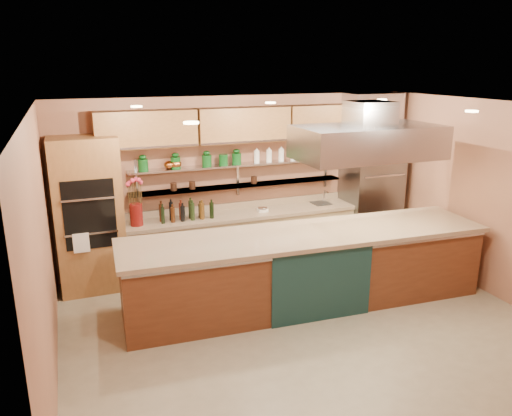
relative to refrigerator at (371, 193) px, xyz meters
name	(u,v)px	position (x,y,z in m)	size (l,w,h in m)	color
floor	(304,326)	(-2.35, -2.14, -1.06)	(6.00, 5.00, 0.02)	gray
ceiling	(311,107)	(-2.35, -2.14, 1.75)	(6.00, 5.00, 0.02)	black
wall_back	(240,181)	(-2.35, 0.36, 0.35)	(6.00, 0.04, 2.80)	#A76D4F
wall_front	(453,316)	(-2.35, -4.64, 0.35)	(6.00, 0.04, 2.80)	#A76D4F
wall_left	(42,256)	(-5.35, -2.14, 0.35)	(0.04, 5.00, 2.80)	#A76D4F
wall_right	(495,200)	(0.65, -2.14, 0.35)	(0.04, 5.00, 2.80)	#A76D4F
oven_stack	(89,215)	(-4.80, 0.04, 0.10)	(0.95, 0.64, 2.30)	#9D6939
refrigerator	(371,193)	(0.00, 0.00, 0.00)	(0.95, 0.72, 2.10)	slate
back_counter	(244,239)	(-2.40, 0.06, -0.58)	(3.84, 0.64, 0.93)	tan
wall_shelf_lower	(240,186)	(-2.40, 0.23, 0.30)	(3.60, 0.26, 0.03)	#ABADB2
wall_shelf_upper	(240,165)	(-2.40, 0.23, 0.65)	(3.60, 0.26, 0.03)	#ABADB2
upper_cabinets	(243,125)	(-2.35, 0.18, 1.30)	(4.60, 0.36, 0.55)	#9D6939
range_hood	(368,142)	(-1.14, -1.54, 1.20)	(2.00, 1.00, 0.45)	#ABADB2
ceiling_downlights	(303,108)	(-2.35, -1.94, 1.72)	(4.00, 2.80, 0.02)	#FFE5A5
island	(306,268)	(-2.04, -1.54, -0.53)	(5.02, 1.09, 1.05)	brown
flower_vase	(136,215)	(-4.13, 0.01, 0.05)	(0.19, 0.19, 0.34)	#63100E
oil_bottle_cluster	(187,211)	(-3.35, 0.01, 0.02)	(0.89, 0.26, 0.29)	black
kitchen_scale	(263,209)	(-2.08, 0.01, -0.08)	(0.16, 0.12, 0.09)	white
bar_faucet	(324,197)	(-0.89, 0.11, -0.01)	(0.03, 0.03, 0.22)	white
copper_kettle	(169,165)	(-3.56, 0.23, 0.73)	(0.16, 0.16, 0.13)	#B8632A
green_canister	(223,160)	(-2.68, 0.23, 0.75)	(0.14, 0.14, 0.17)	#0F4817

